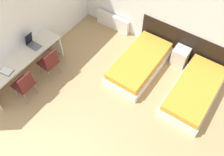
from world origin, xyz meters
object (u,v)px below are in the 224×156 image
(bed_near_window, at_px, (140,64))
(chair_near_laptop, at_px, (49,62))
(bed_near_door, at_px, (194,91))
(nightstand, at_px, (180,56))
(laptop, at_px, (32,43))
(chair_near_notebook, at_px, (24,84))

(bed_near_window, relative_size, chair_near_laptop, 2.25)
(bed_near_door, height_order, chair_near_laptop, chair_near_laptop)
(bed_near_door, height_order, nightstand, nightstand)
(bed_near_door, distance_m, laptop, 4.10)
(chair_near_notebook, bearing_deg, chair_near_laptop, 89.95)
(laptop, bearing_deg, bed_near_window, 30.77)
(bed_near_window, height_order, nightstand, nightstand)
(bed_near_door, relative_size, chair_near_laptop, 2.25)
(bed_near_window, distance_m, chair_near_laptop, 2.29)
(nightstand, distance_m, laptop, 3.80)
(bed_near_door, xyz_separation_m, chair_near_notebook, (-3.28, -2.28, 0.29))
(bed_near_window, xyz_separation_m, chair_near_notebook, (-1.75, -2.28, 0.29))
(bed_near_window, bearing_deg, chair_near_laptop, -140.33)
(chair_near_notebook, bearing_deg, laptop, 121.21)
(nightstand, height_order, laptop, laptop)
(laptop, bearing_deg, nightstand, 35.09)
(chair_near_notebook, xyz_separation_m, laptop, (-0.53, 0.87, 0.30))
(chair_near_notebook, bearing_deg, bed_near_door, 34.71)
(nightstand, relative_size, chair_near_notebook, 0.57)
(bed_near_window, bearing_deg, chair_near_notebook, -127.55)
(bed_near_window, xyz_separation_m, nightstand, (0.76, 0.80, 0.05))
(nightstand, xyz_separation_m, chair_near_laptop, (-2.51, -2.25, 0.24))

